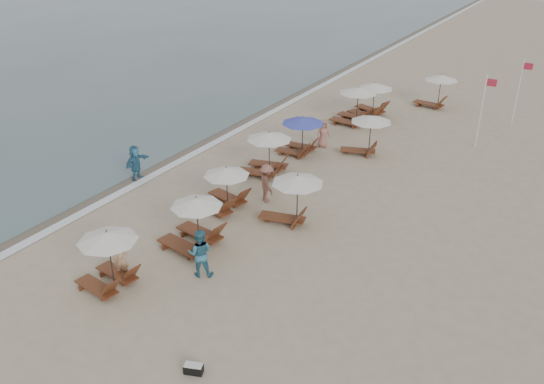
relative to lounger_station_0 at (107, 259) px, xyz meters
The scene contains 21 objects.
ground 6.98m from the lounger_station_0, 28.03° to the left, with size 160.00×160.00×0.00m, color tan.
wet_sand_band 14.76m from the lounger_station_0, 115.92° to the left, with size 3.20×140.00×0.01m, color #6B5E4C.
foam_line 14.24m from the lounger_station_0, 111.19° to the left, with size 0.50×140.00×0.02m, color white.
lounger_station_0 is the anchor object (origin of this frame).
lounger_station_1 3.82m from the lounger_station_0, 77.48° to the left, with size 2.64×2.22×2.25m.
lounger_station_2 6.96m from the lounger_station_0, 90.35° to the left, with size 2.57×2.28×2.06m.
lounger_station_3 11.12m from the lounger_station_0, 92.00° to the left, with size 2.68×2.34×2.28m.
lounger_station_4 14.34m from the lounger_station_0, 90.76° to the left, with size 2.55×2.35×2.15m.
lounger_station_5 20.39m from the lounger_station_0, 89.13° to the left, with size 2.76×2.38×2.36m.
lounger_station_6 22.20m from the lounger_station_0, 88.33° to the left, with size 2.81×2.64×2.24m.
inland_station_0 8.07m from the lounger_station_0, 66.51° to the left, with size 2.76×2.24×2.22m.
inland_station_1 16.40m from the lounger_station_0, 79.69° to the left, with size 2.69×2.24×2.22m.
inland_station_2 26.50m from the lounger_station_0, 81.95° to the left, with size 2.77×2.24×2.22m.
beachgoer_near 0.79m from the lounger_station_0, 93.89° to the left, with size 0.56×0.37×1.53m, color tan.
beachgoer_mid_a 3.28m from the lounger_station_0, 44.54° to the left, with size 0.92×0.72×1.90m, color teal.
beachgoer_mid_b 8.68m from the lounger_station_0, 81.49° to the left, with size 1.18×0.68×1.83m, color brown.
beachgoer_far_b 15.91m from the lounger_station_0, 88.25° to the left, with size 0.78×0.51×1.59m, color #A56959.
waterline_walker 9.10m from the lounger_station_0, 127.47° to the left, with size 1.66×0.53×1.79m, color #2D6989.
duffel_bag 5.60m from the lounger_station_0, 18.85° to the right, with size 0.62×0.46×0.31m.
flag_pole_near 22.00m from the lounger_station_0, 68.78° to the left, with size 0.59×0.08×4.17m.
flag_pole_far 27.07m from the lounger_station_0, 70.60° to the left, with size 0.59×0.08×4.10m.
Camera 1 is at (7.59, -14.44, 12.24)m, focal length 37.39 mm.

